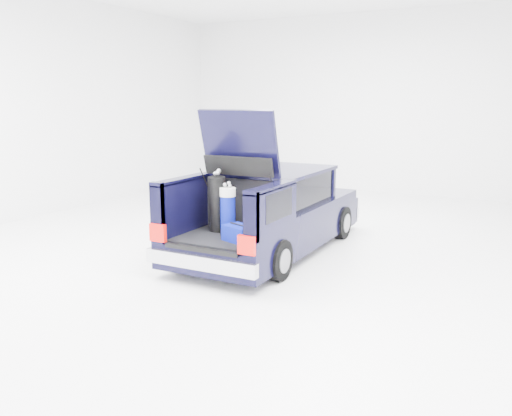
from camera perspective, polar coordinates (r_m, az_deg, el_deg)
The scene contains 6 objects.
ground at distance 9.56m, azimuth 1.41°, elevation -4.55°, with size 14.00×14.00×0.00m, color white.
car at distance 9.49m, azimuth 1.71°, elevation -0.48°, with size 1.87×4.65×2.47m.
red_suitcase at distance 8.18m, azimuth 1.17°, elevation -0.85°, with size 0.38×0.24×0.61m.
black_golf_bag at distance 8.38m, azimuth -4.07°, elevation 0.44°, with size 0.35×0.39×0.97m.
blue_golf_bag at distance 8.21m, azimuth -2.98°, elevation -0.26°, with size 0.31×0.31×0.81m.
blue_duffel at distance 7.84m, azimuth -1.71°, elevation -2.70°, with size 0.56×0.46×0.25m.
Camera 1 is at (4.09, -8.24, 2.61)m, focal length 38.00 mm.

